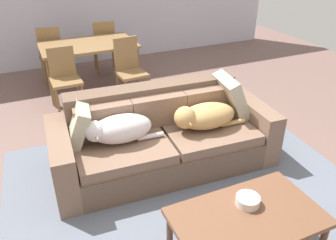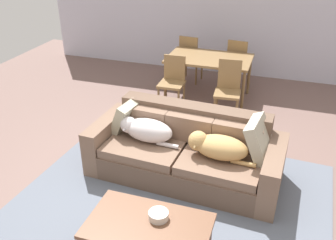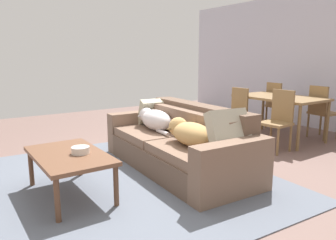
% 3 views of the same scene
% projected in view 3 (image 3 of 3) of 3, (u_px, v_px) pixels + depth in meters
% --- Properties ---
extents(ground_plane, '(10.00, 10.00, 0.00)m').
position_uv_depth(ground_plane, '(161.00, 171.00, 4.09)').
color(ground_plane, '#735850').
extents(area_rug, '(3.57, 3.17, 0.01)m').
position_uv_depth(area_rug, '(132.00, 178.00, 3.82)').
color(area_rug, slate).
rests_on(area_rug, ground).
extents(couch, '(2.36, 1.10, 0.81)m').
position_uv_depth(couch, '(180.00, 145.00, 4.15)').
color(couch, brown).
rests_on(couch, ground).
extents(dog_on_left_cushion, '(0.77, 0.35, 0.28)m').
position_uv_depth(dog_on_left_cushion, '(155.00, 119.00, 4.47)').
color(dog_on_left_cushion, silver).
rests_on(dog_on_left_cushion, couch).
extents(dog_on_right_cushion, '(0.79, 0.38, 0.29)m').
position_uv_depth(dog_on_right_cushion, '(190.00, 133.00, 3.69)').
color(dog_on_right_cushion, tan).
rests_on(dog_on_right_cushion, couch).
extents(throw_pillow_by_left_arm, '(0.32, 0.43, 0.41)m').
position_uv_depth(throw_pillow_by_left_arm, '(152.00, 112.00, 4.84)').
color(throw_pillow_by_left_arm, '#B4B095').
rests_on(throw_pillow_by_left_arm, couch).
extents(throw_pillow_by_right_arm, '(0.36, 0.51, 0.49)m').
position_uv_depth(throw_pillow_by_right_arm, '(229.00, 132.00, 3.40)').
color(throw_pillow_by_right_arm, '#B2AC95').
rests_on(throw_pillow_by_right_arm, couch).
extents(coffee_table, '(1.10, 0.65, 0.45)m').
position_uv_depth(coffee_table, '(69.00, 158.00, 3.28)').
color(coffee_table, brown).
rests_on(coffee_table, ground).
extents(bowl_on_coffee_table, '(0.18, 0.18, 0.07)m').
position_uv_depth(bowl_on_coffee_table, '(80.00, 150.00, 3.27)').
color(bowl_on_coffee_table, silver).
rests_on(bowl_on_coffee_table, coffee_table).
extents(dining_table, '(1.43, 0.90, 0.75)m').
position_uv_depth(dining_table, '(280.00, 100.00, 5.58)').
color(dining_table, olive).
rests_on(dining_table, ground).
extents(dining_chair_near_left, '(0.41, 0.41, 0.89)m').
position_uv_depth(dining_chair_near_left, '(235.00, 110.00, 5.67)').
color(dining_chair_near_left, olive).
rests_on(dining_chair_near_left, ground).
extents(dining_chair_near_right, '(0.43, 0.43, 0.93)m').
position_uv_depth(dining_chair_near_right, '(278.00, 118.00, 4.90)').
color(dining_chair_near_right, olive).
rests_on(dining_chair_near_right, ground).
extents(dining_chair_far_left, '(0.44, 0.44, 0.93)m').
position_uv_depth(dining_chair_far_left, '(277.00, 103.00, 6.36)').
color(dining_chair_far_left, olive).
rests_on(dining_chair_far_left, ground).
extents(dining_chair_far_right, '(0.45, 0.45, 0.93)m').
position_uv_depth(dining_chair_far_right, '(321.00, 110.00, 5.63)').
color(dining_chair_far_right, olive).
rests_on(dining_chair_far_right, ground).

